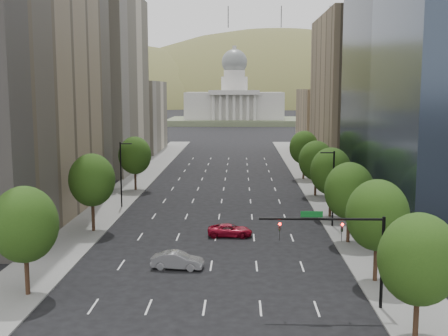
# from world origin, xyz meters

# --- Properties ---
(sidewalk_left) EXTENTS (6.00, 200.00, 0.15)m
(sidewalk_left) POSITION_xyz_m (-15.50, 60.00, 0.07)
(sidewalk_left) COLOR slate
(sidewalk_left) RESTS_ON ground
(sidewalk_right) EXTENTS (6.00, 200.00, 0.15)m
(sidewalk_right) POSITION_xyz_m (15.50, 60.00, 0.07)
(sidewalk_right) COLOR slate
(sidewalk_right) RESTS_ON ground
(midrise_cream_left) EXTENTS (14.00, 30.00, 35.00)m
(midrise_cream_left) POSITION_xyz_m (-25.00, 103.00, 17.50)
(midrise_cream_left) COLOR beige
(midrise_cream_left) RESTS_ON ground
(filler_left) EXTENTS (14.00, 26.00, 18.00)m
(filler_left) POSITION_xyz_m (-25.00, 136.00, 9.00)
(filler_left) COLOR beige
(filler_left) RESTS_ON ground
(parking_tan_right) EXTENTS (14.00, 30.00, 30.00)m
(parking_tan_right) POSITION_xyz_m (25.00, 100.00, 15.00)
(parking_tan_right) COLOR #8C7759
(parking_tan_right) RESTS_ON ground
(filler_right) EXTENTS (14.00, 26.00, 16.00)m
(filler_right) POSITION_xyz_m (25.00, 133.00, 8.00)
(filler_right) COLOR #8C7759
(filler_right) RESTS_ON ground
(tree_right_0) EXTENTS (5.20, 5.20, 8.39)m
(tree_right_0) POSITION_xyz_m (14.00, 25.00, 5.39)
(tree_right_0) COLOR #382316
(tree_right_0) RESTS_ON ground
(tree_right_1) EXTENTS (5.20, 5.20, 8.75)m
(tree_right_1) POSITION_xyz_m (14.00, 36.00, 5.75)
(tree_right_1) COLOR #382316
(tree_right_1) RESTS_ON ground
(tree_right_2) EXTENTS (5.20, 5.20, 8.61)m
(tree_right_2) POSITION_xyz_m (14.00, 48.00, 5.60)
(tree_right_2) COLOR #382316
(tree_right_2) RESTS_ON ground
(tree_right_3) EXTENTS (5.20, 5.20, 8.89)m
(tree_right_3) POSITION_xyz_m (14.00, 60.00, 5.89)
(tree_right_3) COLOR #382316
(tree_right_3) RESTS_ON ground
(tree_right_4) EXTENTS (5.20, 5.20, 8.46)m
(tree_right_4) POSITION_xyz_m (14.00, 74.00, 5.46)
(tree_right_4) COLOR #382316
(tree_right_4) RESTS_ON ground
(tree_right_5) EXTENTS (5.20, 5.20, 8.75)m
(tree_right_5) POSITION_xyz_m (14.00, 90.00, 5.75)
(tree_right_5) COLOR #382316
(tree_right_5) RESTS_ON ground
(tree_left_0) EXTENTS (5.20, 5.20, 8.75)m
(tree_left_0) POSITION_xyz_m (-14.00, 32.00, 5.75)
(tree_left_0) COLOR #382316
(tree_left_0) RESTS_ON ground
(tree_left_1) EXTENTS (5.20, 5.20, 8.97)m
(tree_left_1) POSITION_xyz_m (-14.00, 52.00, 5.96)
(tree_left_1) COLOR #382316
(tree_left_1) RESTS_ON ground
(tree_left_2) EXTENTS (5.20, 5.20, 8.68)m
(tree_left_2) POSITION_xyz_m (-14.00, 78.00, 5.68)
(tree_left_2) COLOR #382316
(tree_left_2) RESTS_ON ground
(streetlight_rn) EXTENTS (1.70, 0.20, 9.00)m
(streetlight_rn) POSITION_xyz_m (13.44, 55.00, 4.84)
(streetlight_rn) COLOR black
(streetlight_rn) RESTS_ON ground
(streetlight_ln) EXTENTS (1.70, 0.20, 9.00)m
(streetlight_ln) POSITION_xyz_m (-13.44, 65.00, 4.84)
(streetlight_ln) COLOR black
(streetlight_ln) RESTS_ON ground
(traffic_signal) EXTENTS (9.12, 0.40, 7.38)m
(traffic_signal) POSITION_xyz_m (10.53, 30.00, 5.17)
(traffic_signal) COLOR black
(traffic_signal) RESTS_ON ground
(capitol) EXTENTS (60.00, 40.00, 35.20)m
(capitol) POSITION_xyz_m (0.00, 249.71, 8.58)
(capitol) COLOR #596647
(capitol) RESTS_ON ground
(foothills) EXTENTS (720.00, 413.00, 263.00)m
(foothills) POSITION_xyz_m (34.67, 599.39, -37.78)
(foothills) COLOR olive
(foothills) RESTS_ON ground
(car_silver) EXTENTS (4.84, 2.13, 1.54)m
(car_silver) POSITION_xyz_m (-3.00, 39.07, 0.77)
(car_silver) COLOR gray
(car_silver) RESTS_ON ground
(car_red_far) EXTENTS (4.93, 2.33, 1.36)m
(car_red_far) POSITION_xyz_m (1.55, 50.45, 0.68)
(car_red_far) COLOR maroon
(car_red_far) RESTS_ON ground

